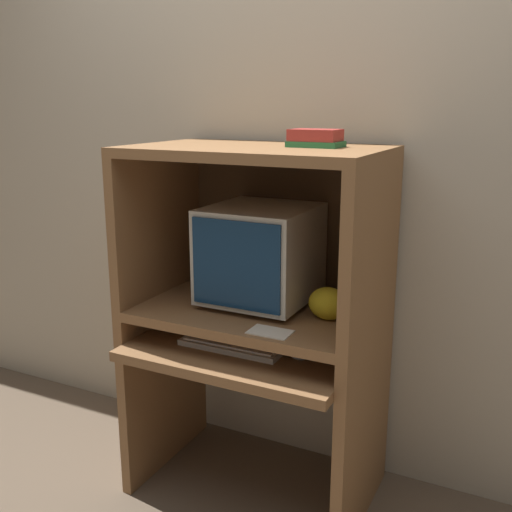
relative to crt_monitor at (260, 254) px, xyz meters
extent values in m
cube|color=#B2A893|center=(0.01, 0.30, 0.36)|extent=(6.00, 0.06, 2.60)
cube|color=brown|center=(-0.42, -0.05, -0.63)|extent=(0.04, 0.57, 0.63)
cube|color=brown|center=(0.43, -0.05, -0.63)|extent=(0.04, 0.57, 0.63)
cube|color=brown|center=(0.01, -0.19, -0.33)|extent=(0.81, 0.42, 0.04)
cube|color=brown|center=(-0.42, -0.05, -0.25)|extent=(0.04, 0.57, 0.12)
cube|color=brown|center=(0.43, -0.05, -0.25)|extent=(0.04, 0.57, 0.12)
cube|color=brown|center=(0.01, -0.05, -0.21)|extent=(0.81, 0.57, 0.04)
cube|color=brown|center=(-0.42, -0.05, 0.10)|extent=(0.04, 0.57, 0.59)
cube|color=brown|center=(0.43, -0.05, 0.10)|extent=(0.04, 0.57, 0.59)
cube|color=brown|center=(0.01, -0.05, 0.38)|extent=(0.81, 0.57, 0.04)
cube|color=#48321E|center=(0.01, 0.23, 0.10)|extent=(0.81, 0.01, 0.59)
cylinder|color=beige|center=(0.00, 0.00, -0.18)|extent=(0.21, 0.21, 0.02)
cube|color=beige|center=(0.00, 0.00, 0.00)|extent=(0.37, 0.39, 0.35)
cube|color=navy|center=(0.00, -0.19, 0.00)|extent=(0.34, 0.01, 0.31)
cube|color=beige|center=(-0.02, -0.17, -0.30)|extent=(0.38, 0.14, 0.02)
cube|color=silver|center=(-0.02, -0.17, -0.29)|extent=(0.35, 0.11, 0.01)
ellipsoid|color=#B7B7B7|center=(0.23, -0.16, -0.30)|extent=(0.06, 0.04, 0.03)
ellipsoid|color=gold|center=(0.29, -0.06, -0.13)|extent=(0.14, 0.11, 0.12)
cube|color=#236638|center=(0.21, 0.01, 0.41)|extent=(0.18, 0.12, 0.02)
cube|color=maroon|center=(0.20, 0.01, 0.44)|extent=(0.17, 0.11, 0.04)
cube|color=beige|center=(0.17, -0.26, -0.19)|extent=(0.14, 0.09, 0.00)
camera|label=1|loc=(0.95, -1.93, 0.54)|focal=42.00mm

